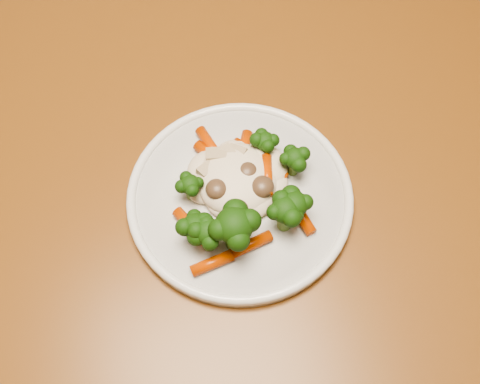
% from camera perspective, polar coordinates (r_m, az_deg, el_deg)
% --- Properties ---
extents(dining_table, '(1.33, 0.90, 0.75)m').
position_cam_1_polar(dining_table, '(0.72, 2.01, -5.63)').
color(dining_table, brown).
rests_on(dining_table, ground).
extents(plate, '(0.24, 0.24, 0.01)m').
position_cam_1_polar(plate, '(0.64, 0.00, -0.59)').
color(plate, white).
rests_on(plate, dining_table).
extents(meal, '(0.16, 0.17, 0.05)m').
position_cam_1_polar(meal, '(0.61, 0.16, -0.52)').
color(meal, beige).
rests_on(meal, plate).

